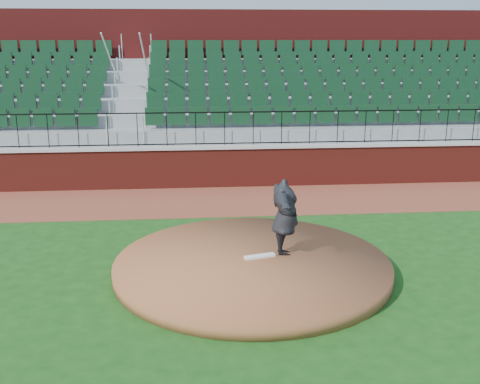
% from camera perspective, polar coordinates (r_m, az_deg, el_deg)
% --- Properties ---
extents(ground, '(90.00, 90.00, 0.00)m').
position_cam_1_polar(ground, '(11.20, 0.66, -8.46)').
color(ground, '#154313').
rests_on(ground, ground).
extents(warning_track, '(34.00, 3.20, 0.01)m').
position_cam_1_polar(warning_track, '(16.27, -1.17, -0.80)').
color(warning_track, brown).
rests_on(warning_track, ground).
extents(field_wall, '(34.00, 0.35, 1.20)m').
position_cam_1_polar(field_wall, '(17.67, -1.51, 2.48)').
color(field_wall, maroon).
rests_on(field_wall, ground).
extents(wall_cap, '(34.00, 0.45, 0.10)m').
position_cam_1_polar(wall_cap, '(17.54, -1.53, 4.55)').
color(wall_cap, '#B7B7B7').
rests_on(wall_cap, field_wall).
extents(wall_railing, '(34.00, 0.05, 1.00)m').
position_cam_1_polar(wall_railing, '(17.44, -1.54, 6.32)').
color(wall_railing, black).
rests_on(wall_railing, wall_cap).
extents(seating_stands, '(34.00, 5.10, 4.60)m').
position_cam_1_polar(seating_stands, '(20.07, -2.02, 8.93)').
color(seating_stands, gray).
rests_on(seating_stands, ground).
extents(concourse_wall, '(34.00, 0.50, 5.50)m').
position_cam_1_polar(concourse_wall, '(22.82, -2.39, 10.82)').
color(concourse_wall, maroon).
rests_on(concourse_wall, ground).
extents(pitchers_mound, '(5.43, 5.43, 0.25)m').
position_cam_1_polar(pitchers_mound, '(11.38, 1.23, -7.37)').
color(pitchers_mound, brown).
rests_on(pitchers_mound, ground).
extents(pitching_rubber, '(0.65, 0.32, 0.04)m').
position_cam_1_polar(pitching_rubber, '(11.46, 1.99, -6.42)').
color(pitching_rubber, white).
rests_on(pitching_rubber, pitchers_mound).
extents(pitcher, '(0.62, 1.95, 1.56)m').
position_cam_1_polar(pitcher, '(11.42, 4.50, -2.48)').
color(pitcher, black).
rests_on(pitcher, pitchers_mound).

